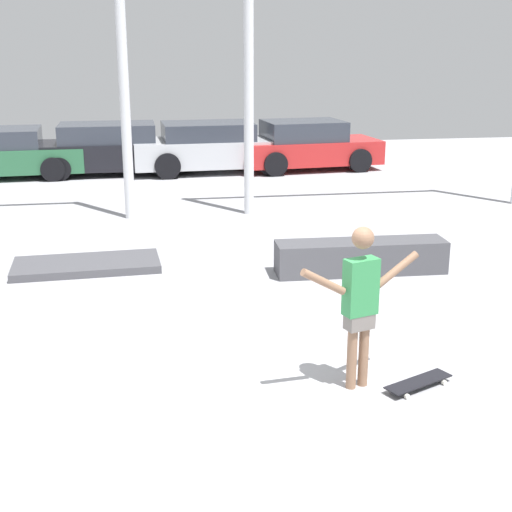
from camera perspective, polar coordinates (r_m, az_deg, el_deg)
ground_plane at (r=7.97m, az=-1.40°, el=-8.88°), size 36.00×36.00×0.00m
skateboarder at (r=7.25m, az=8.34°, el=-3.30°), size 1.35×0.49×1.72m
skateboard at (r=7.70m, az=12.86°, el=-9.81°), size 0.81×0.52×0.08m
grind_box at (r=11.16m, az=8.38°, el=-0.07°), size 2.66×0.66×0.51m
manual_pad at (r=11.59m, az=-13.39°, el=-0.70°), size 2.33×1.15×0.12m
canopy_support_right at (r=15.29m, az=11.00°, el=15.73°), size 6.19×0.20×5.15m
parked_car_green at (r=20.13m, az=-19.71°, el=7.72°), size 4.26×2.19×1.27m
parked_car_black at (r=19.88m, az=-11.35°, el=8.36°), size 4.61×1.89×1.35m
parked_car_silver at (r=19.82m, az=-3.47°, el=8.66°), size 4.49×2.10×1.35m
parked_car_red at (r=20.24m, az=4.09°, el=8.78°), size 4.05×2.20×1.35m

